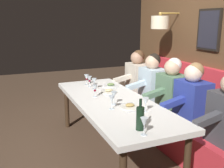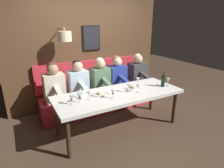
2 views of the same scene
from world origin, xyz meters
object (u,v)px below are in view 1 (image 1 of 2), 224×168
(diner_farthest, at_px, (137,75))
(wine_glass_0, at_px, (112,99))
(diner_middle, at_px, (172,88))
(wine_glass_1, at_px, (146,102))
(wine_glass_3, at_px, (144,123))
(wine_glass_4, at_px, (90,79))
(wine_glass_2, at_px, (114,95))
(wine_glass_5, at_px, (87,77))
(wine_bottle, at_px, (140,118))
(diner_far, at_px, (152,81))
(diner_near, at_px, (192,97))
(wine_glass_7, at_px, (94,81))
(wine_glass_6, at_px, (95,89))
(dining_table, at_px, (112,105))

(diner_farthest, distance_m, wine_glass_0, 1.64)
(diner_middle, xyz_separation_m, wine_glass_0, (-1.02, -0.27, 0.04))
(diner_farthest, relative_size, wine_glass_1, 4.82)
(wine_glass_3, xyz_separation_m, wine_glass_4, (0.09, 1.83, -0.00))
(wine_glass_1, relative_size, wine_glass_2, 1.00)
(wine_glass_0, xyz_separation_m, wine_glass_5, (0.08, 1.23, -0.00))
(wine_glass_3, relative_size, wine_glass_5, 1.00)
(wine_glass_1, height_order, wine_bottle, wine_bottle)
(diner_far, height_order, wine_glass_4, diner_far)
(diner_near, relative_size, wine_bottle, 2.64)
(diner_near, height_order, diner_farthest, same)
(wine_glass_7, bearing_deg, wine_glass_6, -107.54)
(wine_glass_2, bearing_deg, wine_glass_5, 90.45)
(diner_near, xyz_separation_m, wine_glass_7, (-0.91, 1.07, 0.04))
(diner_far, xyz_separation_m, wine_glass_4, (-0.93, 0.30, 0.04))
(wine_glass_3, xyz_separation_m, wine_bottle, (0.02, 0.12, -0.00))
(diner_middle, relative_size, wine_glass_1, 4.82)
(diner_farthest, relative_size, wine_glass_6, 4.82)
(wine_glass_3, xyz_separation_m, wine_glass_5, (0.08, 1.97, -0.00))
(wine_glass_0, bearing_deg, wine_glass_5, 86.28)
(diner_far, distance_m, wine_glass_6, 1.07)
(wine_glass_3, height_order, wine_glass_5, same)
(wine_glass_2, bearing_deg, wine_glass_7, 88.97)
(diner_middle, height_order, wine_glass_5, diner_middle)
(wine_glass_1, bearing_deg, wine_glass_3, -121.10)
(dining_table, xyz_separation_m, diner_middle, (0.88, -0.04, 0.14))
(diner_near, relative_size, diner_farthest, 1.00)
(diner_far, bearing_deg, diner_middle, -90.00)
(wine_glass_3, bearing_deg, wine_glass_4, 87.25)
(diner_near, xyz_separation_m, wine_glass_3, (-1.02, -0.59, 0.04))
(diner_farthest, distance_m, wine_glass_6, 1.28)
(dining_table, relative_size, diner_far, 3.00)
(wine_glass_1, distance_m, wine_bottle, 0.50)
(wine_glass_3, bearing_deg, wine_bottle, 79.33)
(dining_table, xyz_separation_m, wine_glass_3, (-0.14, -1.06, 0.18))
(dining_table, xyz_separation_m, wine_glass_2, (-0.05, -0.17, 0.18))
(wine_glass_3, bearing_deg, wine_glass_0, 89.71)
(wine_glass_4, bearing_deg, wine_glass_5, 91.87)
(wine_glass_5, height_order, wine_glass_6, same)
(diner_near, height_order, diner_far, same)
(dining_table, distance_m, wine_bottle, 0.97)
(diner_middle, relative_size, diner_farthest, 1.00)
(diner_farthest, bearing_deg, wine_glass_7, -158.17)
(wine_glass_2, relative_size, wine_glass_6, 1.00)
(wine_glass_1, distance_m, wine_glass_7, 1.17)
(diner_far, xyz_separation_m, wine_glass_5, (-0.94, 0.44, 0.04))
(wine_glass_1, xyz_separation_m, wine_bottle, (-0.29, -0.41, -0.00))
(wine_glass_1, height_order, wine_glass_3, same)
(wine_glass_7, bearing_deg, diner_far, -8.15)
(diner_far, height_order, wine_glass_5, diner_far)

